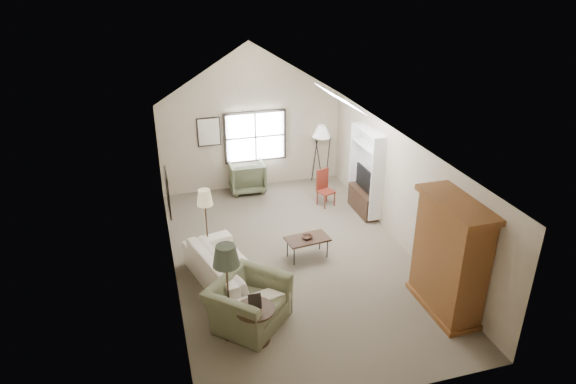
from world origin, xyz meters
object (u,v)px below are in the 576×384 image
object	(u,v)px
sofa	(232,271)
armchair_far	(247,176)
armchair_near	(249,303)
armoire	(450,257)
side_table	(256,325)
coffee_table	(307,248)
side_chair	(326,188)

from	to	relation	value
sofa	armchair_far	world-z (taller)	armchair_far
armchair_near	armoire	bearing A→B (deg)	-54.88
armoire	side_table	bearing A→B (deg)	178.55
sofa	coffee_table	bearing A→B (deg)	-84.13
side_table	armchair_far	bearing A→B (deg)	79.48
armoire	armchair_far	distance (m)	6.59
armchair_far	side_chair	distance (m)	2.32
coffee_table	side_table	world-z (taller)	side_table
side_table	side_chair	world-z (taller)	side_chair
armoire	side_chair	distance (m)	4.71
armchair_far	coffee_table	bearing A→B (deg)	99.47
sofa	side_chair	world-z (taller)	side_chair
armchair_near	side_chair	bearing A→B (deg)	8.80
armoire	sofa	bearing A→B (deg)	155.04
sofa	side_table	distance (m)	1.60
armchair_near	side_chair	size ratio (longest dim) A/B	1.33
armchair_far	side_chair	world-z (taller)	side_chair
coffee_table	armchair_near	bearing A→B (deg)	-133.24
armoire	sofa	size ratio (longest dim) A/B	0.83
sofa	side_table	world-z (taller)	sofa
sofa	armchair_near	world-z (taller)	armchair_near
coffee_table	armchair_far	bearing A→B (deg)	98.24
side_chair	sofa	bearing A→B (deg)	-155.01
armoire	side_chair	xyz separation A→B (m)	(-0.63, 4.62, -0.61)
coffee_table	side_chair	xyz separation A→B (m)	(1.24, 2.26, 0.25)
armchair_far	coffee_table	xyz separation A→B (m)	(0.54, -3.74, -0.20)
armoire	sofa	xyz separation A→B (m)	(-3.63, 1.69, -0.71)
side_table	side_chair	xyz separation A→B (m)	(2.90, 4.53, 0.15)
armoire	side_table	distance (m)	3.61
armoire	armchair_far	bearing A→B (deg)	111.59
coffee_table	side_chair	bearing A→B (deg)	61.16
side_chair	armoire	bearing A→B (deg)	-101.61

